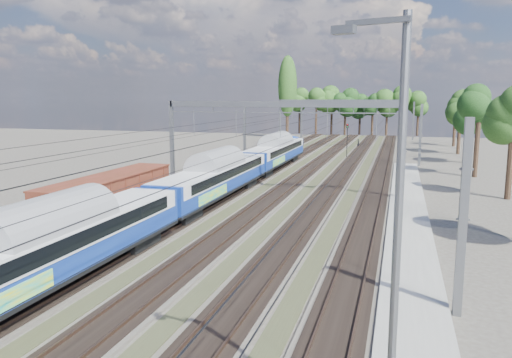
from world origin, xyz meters
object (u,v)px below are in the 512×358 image
(emu_train, at_px, (215,173))
(signal_far, at_px, (403,137))
(freight_boxcar, at_px, (110,196))
(signal_near, at_px, (347,136))
(lamp_post, at_px, (393,224))
(worker, at_px, (358,143))

(emu_train, height_order, signal_far, signal_far)
(freight_boxcar, height_order, signal_far, signal_far)
(signal_near, xyz_separation_m, signal_far, (8.24, -9.32, 0.72))
(signal_far, height_order, lamp_post, lamp_post)
(emu_train, height_order, worker, emu_train)
(lamp_post, bearing_deg, worker, 110.68)
(emu_train, distance_m, signal_far, 32.39)
(freight_boxcar, relative_size, lamp_post, 1.23)
(emu_train, relative_size, signal_near, 12.52)
(signal_near, bearing_deg, worker, 88.89)
(freight_boxcar, distance_m, signal_far, 42.91)
(emu_train, relative_size, worker, 41.67)
(freight_boxcar, xyz_separation_m, lamp_post, (20.06, -18.71, 3.96))
(emu_train, height_order, signal_near, signal_near)
(freight_boxcar, height_order, worker, freight_boxcar)
(worker, xyz_separation_m, lamp_post, (7.50, -83.50, 5.35))
(signal_far, distance_m, lamp_post, 56.42)
(signal_far, relative_size, lamp_post, 0.58)
(signal_near, height_order, signal_far, signal_far)
(signal_near, bearing_deg, freight_boxcar, -104.60)
(signal_far, bearing_deg, lamp_post, -86.16)
(signal_near, relative_size, signal_far, 0.82)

